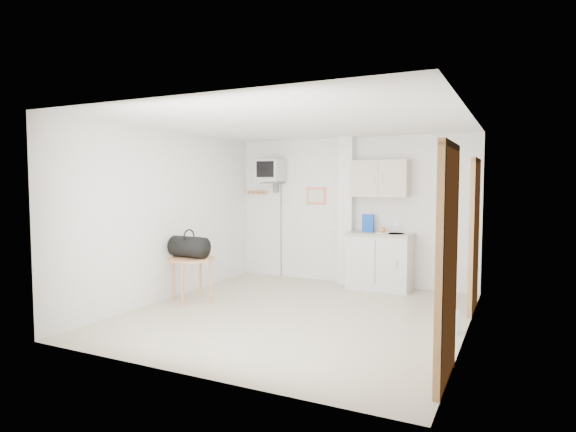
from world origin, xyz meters
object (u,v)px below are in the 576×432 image
at_px(round_table, 192,263).
at_px(crt_television, 271,171).
at_px(duffel_bag, 189,247).
at_px(water_bottle, 454,322).

bearing_deg(round_table, crt_television, 84.50).
xyz_separation_m(crt_television, duffel_bag, (-0.25, -2.07, -1.13)).
xyz_separation_m(round_table, duffel_bag, (-0.05, 0.01, 0.23)).
bearing_deg(crt_television, round_table, -95.50).
bearing_deg(water_bottle, round_table, -178.34).
height_order(round_table, water_bottle, round_table).
height_order(crt_television, duffel_bag, crt_television).
bearing_deg(crt_television, water_bottle, -29.90).
distance_m(round_table, duffel_bag, 0.24).
distance_m(crt_television, duffel_bag, 2.37).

